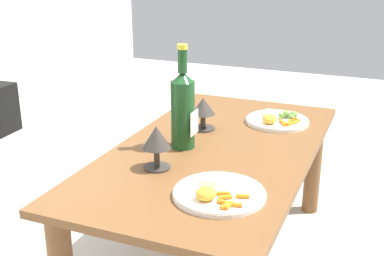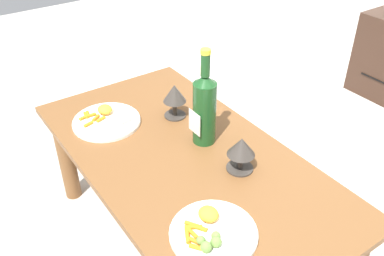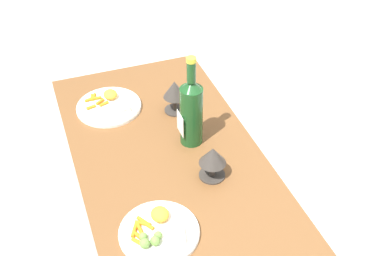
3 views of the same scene
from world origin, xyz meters
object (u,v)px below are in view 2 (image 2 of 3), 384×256
at_px(goblet_left, 175,95).
at_px(dinner_plate_left, 107,120).
at_px(wine_bottle, 205,107).
at_px(goblet_right, 241,149).
at_px(dinner_plate_right, 213,232).
at_px(dining_table, 185,174).

bearing_deg(goblet_left, dinner_plate_left, -114.35).
relative_size(wine_bottle, goblet_right, 2.89).
bearing_deg(wine_bottle, goblet_right, 0.97).
height_order(goblet_right, dinner_plate_right, goblet_right).
bearing_deg(goblet_left, goblet_right, 0.00).
xyz_separation_m(wine_bottle, goblet_left, (-0.20, 0.00, -0.05)).
bearing_deg(goblet_left, dinner_plate_right, -23.23).
relative_size(goblet_right, dinner_plate_left, 0.48).
bearing_deg(goblet_right, dining_table, -145.91).
height_order(dining_table, goblet_right, goblet_right).
bearing_deg(dining_table, dinner_plate_left, -158.79).
bearing_deg(dinner_plate_left, goblet_left, 65.65).
xyz_separation_m(dining_table, goblet_left, (-0.23, 0.11, 0.18)).
relative_size(dining_table, goblet_left, 8.87).
distance_m(goblet_left, goblet_right, 0.39).
bearing_deg(wine_bottle, goblet_left, 179.03).
bearing_deg(dining_table, goblet_right, 34.09).
xyz_separation_m(goblet_right, dinner_plate_left, (-0.50, -0.24, -0.07)).
height_order(goblet_left, dinner_plate_left, goblet_left).
distance_m(goblet_left, dinner_plate_left, 0.28).
height_order(dining_table, dinner_plate_left, dinner_plate_left).
bearing_deg(wine_bottle, dinner_plate_right, -32.90).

